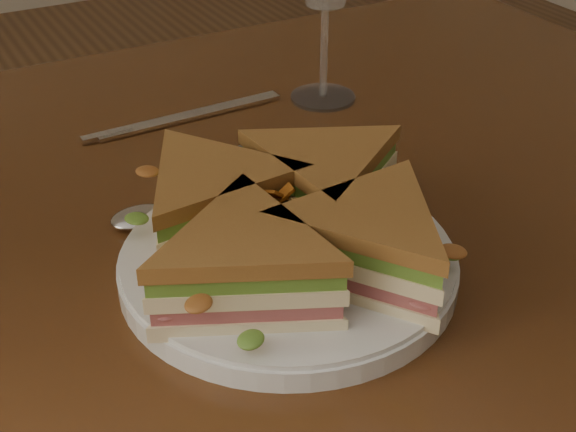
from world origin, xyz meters
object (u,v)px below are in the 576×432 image
at_px(table, 210,311).
at_px(knife, 178,119).
at_px(plate, 288,264).
at_px(sandwich_wedges, 288,222).
at_px(spoon, 158,206).

bearing_deg(table, knife, 74.22).
relative_size(plate, sandwich_wedges, 0.81).
distance_m(sandwich_wedges, spoon, 0.14).
bearing_deg(sandwich_wedges, table, 103.24).
relative_size(table, plate, 4.84).
distance_m(table, knife, 0.21).
relative_size(table, sandwich_wedges, 3.93).
distance_m(table, spoon, 0.11).
distance_m(plate, spoon, 0.14).
bearing_deg(spoon, table, -73.61).
xyz_separation_m(table, spoon, (-0.03, 0.03, 0.10)).
height_order(table, sandwich_wedges, sandwich_wedges).
height_order(table, spoon, spoon).
height_order(plate, sandwich_wedges, sandwich_wedges).
relative_size(table, spoon, 7.22).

